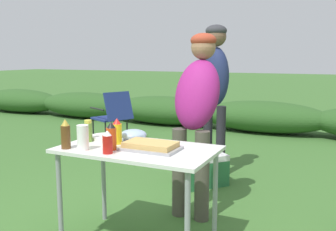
{
  "coord_description": "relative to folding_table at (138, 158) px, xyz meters",
  "views": [
    {
      "loc": [
        1.28,
        -2.24,
        1.37
      ],
      "look_at": [
        -0.02,
        0.55,
        0.89
      ],
      "focal_mm": 40.0,
      "sensor_mm": 36.0,
      "label": 1
    }
  ],
  "objects": [
    {
      "name": "shrub_hedge",
      "position": [
        0.0,
        4.63,
        -0.37
      ],
      "size": [
        14.4,
        0.9,
        0.58
      ],
      "color": "#2D5623",
      "rests_on": "ground"
    },
    {
      "name": "folding_table",
      "position": [
        0.0,
        0.0,
        0.0
      ],
      "size": [
        1.1,
        0.64,
        0.74
      ],
      "color": "silver",
      "rests_on": "ground"
    },
    {
      "name": "food_tray",
      "position": [
        0.11,
        -0.02,
        0.1
      ],
      "size": [
        0.4,
        0.24,
        0.06
      ],
      "color": "#9E9EA3",
      "rests_on": "folding_table"
    },
    {
      "name": "plate_stack",
      "position": [
        -0.38,
        0.14,
        0.09
      ],
      "size": [
        0.23,
        0.23,
        0.03
      ],
      "primitive_type": "cylinder",
      "color": "white",
      "rests_on": "folding_table"
    },
    {
      "name": "mixing_bowl",
      "position": [
        -0.15,
        0.2,
        0.12
      ],
      "size": [
        0.2,
        0.2,
        0.08
      ],
      "primitive_type": "ellipsoid",
      "color": "#99B2CC",
      "rests_on": "folding_table"
    },
    {
      "name": "paper_cup_stack",
      "position": [
        -0.31,
        -0.22,
        0.16
      ],
      "size": [
        0.08,
        0.08,
        0.17
      ],
      "primitive_type": "cylinder",
      "color": "white",
      "rests_on": "folding_table"
    },
    {
      "name": "hot_sauce_bottle",
      "position": [
        -0.13,
        -0.13,
        0.17
      ],
      "size": [
        0.07,
        0.07,
        0.2
      ],
      "color": "#CC4214",
      "rests_on": "folding_table"
    },
    {
      "name": "relish_jar",
      "position": [
        -0.43,
        0.01,
        0.16
      ],
      "size": [
        0.06,
        0.06,
        0.17
      ],
      "color": "olive",
      "rests_on": "folding_table"
    },
    {
      "name": "mustard_bottle",
      "position": [
        -0.19,
        0.04,
        0.17
      ],
      "size": [
        0.07,
        0.07,
        0.19
      ],
      "color": "yellow",
      "rests_on": "folding_table"
    },
    {
      "name": "beer_bottle",
      "position": [
        -0.44,
        -0.24,
        0.18
      ],
      "size": [
        0.07,
        0.07,
        0.21
      ],
      "color": "brown",
      "rests_on": "folding_table"
    },
    {
      "name": "ketchup_bottle",
      "position": [
        -0.1,
        -0.23,
        0.15
      ],
      "size": [
        0.07,
        0.07,
        0.16
      ],
      "color": "red",
      "rests_on": "folding_table"
    },
    {
      "name": "standing_person_in_red_jacket",
      "position": [
        0.17,
        0.72,
        0.31
      ],
      "size": [
        0.42,
        0.52,
        1.58
      ],
      "rotation": [
        0.0,
        0.0,
        -0.07
      ],
      "color": "#4C473D",
      "rests_on": "ground"
    },
    {
      "name": "standing_person_in_olive_jacket",
      "position": [
        -0.03,
        1.84,
        0.44
      ],
      "size": [
        0.39,
        0.33,
        1.73
      ],
      "rotation": [
        0.0,
        0.0,
        -0.31
      ],
      "color": "black",
      "rests_on": "ground"
    },
    {
      "name": "camp_chair_green_behind_table",
      "position": [
        -2.01,
        2.75,
        -0.2
      ],
      "size": [
        0.73,
        0.67,
        0.83
      ],
      "rotation": [
        0.0,
        0.0,
        1.12
      ],
      "color": "navy",
      "rests_on": "ground"
    },
    {
      "name": "cooler_box",
      "position": [
        -0.03,
        1.45,
        -0.49
      ],
      "size": [
        0.56,
        0.57,
        0.34
      ],
      "rotation": [
        0.0,
        0.0,
        0.85
      ],
      "color": "#286B3D",
      "rests_on": "ground"
    }
  ]
}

